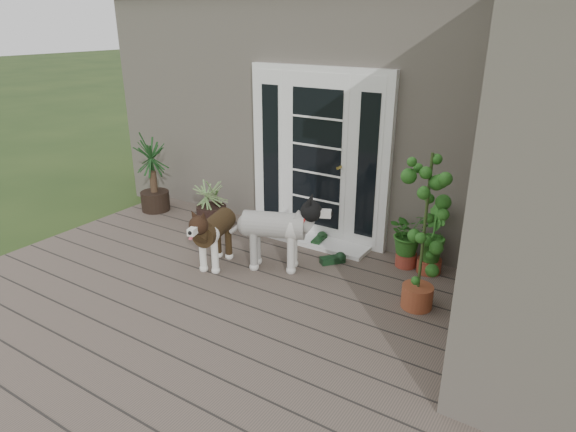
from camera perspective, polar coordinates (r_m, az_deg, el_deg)
The scene contains 14 objects.
deck at distance 4.90m, azimuth -7.70°, elevation -12.18°, with size 6.20×4.60×0.12m, color #6B5B4C.
house_main at distance 7.88m, azimuth 12.32°, elevation 12.22°, with size 7.40×4.00×3.10m, color #665E54.
door_unit at distance 6.21m, azimuth 3.47°, elevation 6.88°, with size 1.90×0.14×2.15m, color white.
door_step at distance 6.39m, azimuth 2.38°, elevation -2.65°, with size 1.60×0.40×0.05m, color white.
brindle_dog at distance 5.71m, azimuth -8.33°, elevation -2.44°, with size 0.35×0.82×0.69m, color #3E2B16, non-canonical shape.
white_dog at distance 5.56m, azimuth -1.60°, elevation -2.38°, with size 0.40×0.93×0.78m, color beige, non-canonical shape.
spider_plant at distance 6.84m, azimuth -8.82°, elevation 1.83°, with size 0.68×0.68×0.73m, color #8B9D60, non-canonical shape.
yucca at distance 7.51m, azimuth -15.26°, elevation 4.72°, with size 0.78×0.78×1.13m, color #113415, non-canonical shape.
herb_a at distance 5.80m, azimuth 13.54°, elevation -2.92°, with size 0.47×0.47×0.60m, color #225618.
herb_b at distance 5.73m, azimuth 16.04°, elevation -3.65°, with size 0.38×0.38×0.57m, color #26631C.
herb_c at distance 5.41m, azimuth 24.30°, elevation -6.13°, with size 0.39×0.39×0.61m, color #1C631E.
sapling at distance 4.80m, azimuth 15.33°, elevation -1.73°, with size 0.48×0.48×1.62m, color #235A19, non-canonical shape.
clog_left at distance 6.31m, azimuth 3.59°, elevation -2.74°, with size 0.16×0.34×0.10m, color #143317, non-canonical shape.
clog_right at distance 5.84m, azimuth 5.12°, elevation -4.93°, with size 0.15×0.33×0.10m, color black, non-canonical shape.
Camera 1 is at (2.71, -2.65, 2.76)m, focal length 31.03 mm.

